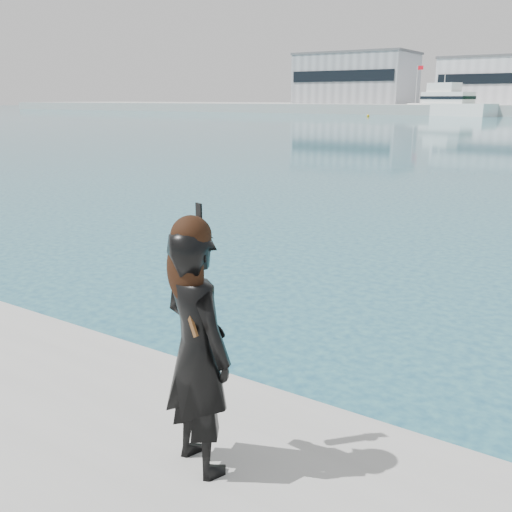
{
  "coord_description": "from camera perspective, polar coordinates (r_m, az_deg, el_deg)",
  "views": [
    {
      "loc": [
        2.77,
        -2.84,
        3.24
      ],
      "look_at": [
        0.56,
        0.51,
        2.13
      ],
      "focal_mm": 40.0,
      "sensor_mm": 36.0,
      "label": 1
    }
  ],
  "objects": [
    {
      "name": "woman",
      "position": [
        3.78,
        -5.97,
        -8.74
      ],
      "size": [
        0.71,
        0.58,
        1.78
      ],
      "rotation": [
        0.0,
        0.0,
        2.82
      ],
      "color": "black",
      "rests_on": "near_quay"
    },
    {
      "name": "warehouse_grey_left",
      "position": [
        143.08,
        9.95,
        17.1
      ],
      "size": [
        26.52,
        16.36,
        11.5
      ],
      "color": "gray",
      "rests_on": "far_quay"
    },
    {
      "name": "motor_yacht",
      "position": [
        118.29,
        18.73,
        14.24
      ],
      "size": [
        17.65,
        10.69,
        7.98
      ],
      "rotation": [
        0.0,
        0.0,
        -0.38
      ],
      "color": "white",
      "rests_on": "ground"
    },
    {
      "name": "warehouse_white",
      "position": [
        133.19,
        23.55,
        15.79
      ],
      "size": [
        24.48,
        15.35,
        9.5
      ],
      "color": "silver",
      "rests_on": "far_quay"
    },
    {
      "name": "buoy_far",
      "position": [
        108.12,
        11.14,
        13.51
      ],
      "size": [
        0.5,
        0.5,
        0.5
      ],
      "primitive_type": "sphere",
      "color": "#FFB80D",
      "rests_on": "ground"
    },
    {
      "name": "flagpole_left",
      "position": [
        130.39,
        15.81,
        16.4
      ],
      "size": [
        1.28,
        0.16,
        8.0
      ],
      "color": "silver",
      "rests_on": "far_quay"
    }
  ]
}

